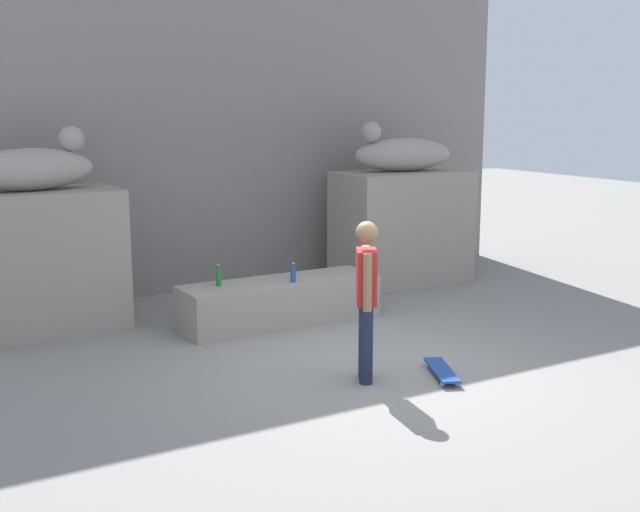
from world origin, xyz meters
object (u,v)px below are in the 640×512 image
(skater, at_px, (366,294))
(statue_reclining_right, at_px, (401,153))
(skateboard, at_px, (442,370))
(statue_reclining_left, at_px, (32,167))
(bottle_green, at_px, (218,277))
(bottle_blue, at_px, (293,274))

(skater, bearing_deg, statue_reclining_right, 170.62)
(skateboard, bearing_deg, statue_reclining_left, -116.39)
(skateboard, xyz_separation_m, bottle_green, (-1.30, 2.84, 0.62))
(statue_reclining_left, xyz_separation_m, skater, (2.49, -3.62, -1.14))
(bottle_blue, relative_size, bottle_green, 0.91)
(statue_reclining_right, distance_m, bottle_green, 4.00)
(skater, bearing_deg, skateboard, 98.95)
(statue_reclining_left, bearing_deg, skateboard, -57.72)
(statue_reclining_left, bearing_deg, bottle_blue, -32.93)
(statue_reclining_right, height_order, bottle_blue, statue_reclining_right)
(skateboard, bearing_deg, statue_reclining_right, 173.77)
(bottle_blue, xyz_separation_m, bottle_green, (-0.91, 0.29, 0.01))
(bottle_green, bearing_deg, statue_reclining_right, 16.88)
(statue_reclining_right, distance_m, bottle_blue, 3.31)
(bottle_green, bearing_deg, skateboard, -65.41)
(skateboard, height_order, bottle_blue, bottle_blue)
(statue_reclining_left, height_order, bottle_blue, statue_reclining_left)
(bottle_blue, bearing_deg, statue_reclining_right, 27.20)
(bottle_blue, distance_m, bottle_green, 0.96)
(skateboard, distance_m, bottle_blue, 2.66)
(statue_reclining_right, xyz_separation_m, skater, (-3.05, -3.63, -1.14))
(statue_reclining_left, relative_size, skateboard, 2.04)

